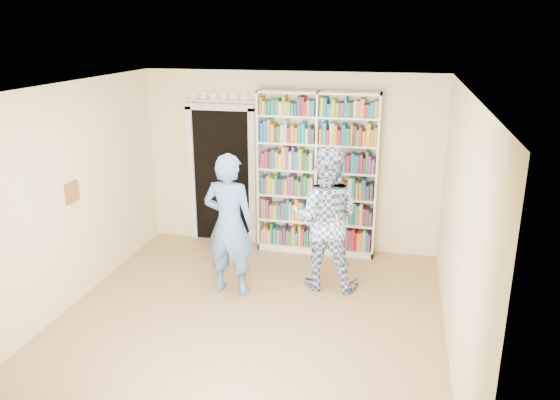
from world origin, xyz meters
name	(u,v)px	position (x,y,z in m)	size (l,w,h in m)	color
floor	(247,324)	(0.00, 0.00, 0.00)	(5.00, 5.00, 0.00)	#A27C4E
ceiling	(242,89)	(0.00, 0.00, 2.70)	(5.00, 5.00, 0.00)	white
wall_back	(291,162)	(0.00, 2.50, 1.35)	(4.50, 4.50, 0.00)	beige
wall_left	(61,201)	(-2.25, 0.00, 1.35)	(5.00, 5.00, 0.00)	beige
wall_right	(460,230)	(2.25, 0.00, 1.35)	(5.00, 5.00, 0.00)	beige
bookshelf	(317,173)	(0.44, 2.34, 1.23)	(1.77, 0.33, 2.44)	white
doorway	(222,169)	(-1.10, 2.48, 1.18)	(1.10, 0.08, 2.43)	black
wall_art	(72,192)	(-2.23, 0.20, 1.40)	(0.03, 0.25, 0.25)	brown
man_blue	(229,225)	(-0.43, 0.76, 0.93)	(0.67, 0.44, 1.85)	#5379B9
man_plaid	(325,218)	(0.73, 1.18, 0.95)	(0.92, 0.72, 1.90)	#305094
paper_sheet	(329,225)	(0.81, 0.97, 0.95)	(0.20, 0.01, 0.28)	white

